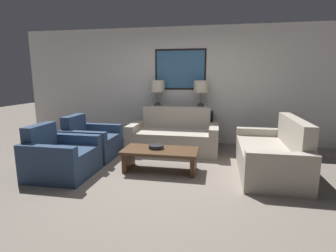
{
  "coord_description": "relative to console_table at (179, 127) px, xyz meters",
  "views": [
    {
      "loc": [
        0.87,
        -3.77,
        1.55
      ],
      "look_at": [
        -0.01,
        0.86,
        0.65
      ],
      "focal_mm": 28.0,
      "sensor_mm": 36.0,
      "label": 1
    }
  ],
  "objects": [
    {
      "name": "armchair_near_camera",
      "position": [
        -1.52,
        -2.34,
        -0.1
      ],
      "size": [
        0.91,
        0.9,
        0.81
      ],
      "color": "navy",
      "rests_on": "ground_plane"
    },
    {
      "name": "back_wall",
      "position": [
        0.0,
        0.26,
        0.95
      ],
      "size": [
        7.74,
        0.12,
        2.65
      ],
      "color": "silver",
      "rests_on": "ground_plane"
    },
    {
      "name": "console_table",
      "position": [
        0.0,
        0.0,
        0.0
      ],
      "size": [
        1.56,
        0.36,
        0.77
      ],
      "color": "black",
      "rests_on": "ground_plane"
    },
    {
      "name": "ground_plane",
      "position": [
        0.0,
        -2.12,
        -0.38
      ],
      "size": [
        20.0,
        20.0,
        0.0
      ],
      "primitive_type": "plane",
      "color": "slate"
    },
    {
      "name": "table_lamp_right",
      "position": [
        0.5,
        0.0,
        0.87
      ],
      "size": [
        0.33,
        0.33,
        0.69
      ],
      "color": "#333338",
      "rests_on": "console_table"
    },
    {
      "name": "armchair_near_back_wall",
      "position": [
        -1.52,
        -1.34,
        -0.1
      ],
      "size": [
        0.91,
        0.9,
        0.81
      ],
      "color": "navy",
      "rests_on": "ground_plane"
    },
    {
      "name": "decorative_bowl",
      "position": [
        -0.11,
        -1.79,
        0.01
      ],
      "size": [
        0.25,
        0.25,
        0.06
      ],
      "color": "#232328",
      "rests_on": "coffee_table"
    },
    {
      "name": "table_lamp_left",
      "position": [
        -0.5,
        0.0,
        0.87
      ],
      "size": [
        0.33,
        0.33,
        0.69
      ],
      "color": "#333338",
      "rests_on": "console_table"
    },
    {
      "name": "couch_by_side",
      "position": [
        1.76,
        -1.6,
        -0.09
      ],
      "size": [
        0.9,
        1.82,
        0.9
      ],
      "color": "#ADA393",
      "rests_on": "ground_plane"
    },
    {
      "name": "coffee_table",
      "position": [
        -0.03,
        -1.84,
        -0.11
      ],
      "size": [
        1.23,
        0.6,
        0.37
      ],
      "color": "#4C331E",
      "rests_on": "ground_plane"
    },
    {
      "name": "couch_by_back_wall",
      "position": [
        0.0,
        -0.63,
        -0.09
      ],
      "size": [
        1.82,
        0.9,
        0.9
      ],
      "color": "#ADA393",
      "rests_on": "ground_plane"
    }
  ]
}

